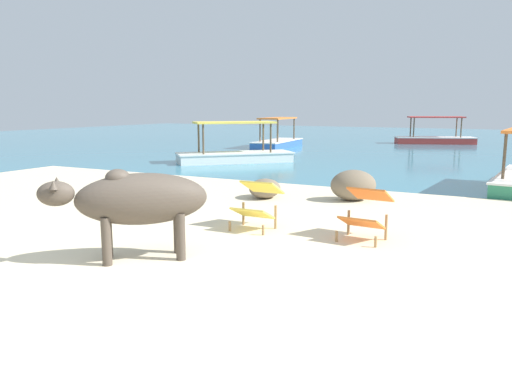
# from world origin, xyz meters

# --- Properties ---
(sand_beach) EXTENTS (18.00, 14.00, 0.04)m
(sand_beach) POSITION_xyz_m (0.00, 0.00, 0.02)
(sand_beach) COLOR beige
(sand_beach) RESTS_ON ground
(water_surface) EXTENTS (60.00, 36.00, 0.03)m
(water_surface) POSITION_xyz_m (0.00, 22.00, 0.00)
(water_surface) COLOR teal
(water_surface) RESTS_ON ground
(cow) EXTENTS (1.64, 1.51, 1.05)m
(cow) POSITION_xyz_m (-0.64, 0.97, 0.73)
(cow) COLOR #4C4238
(cow) RESTS_ON sand_beach
(deck_chair_near) EXTENTS (0.56, 0.78, 0.68)m
(deck_chair_near) POSITION_xyz_m (-0.13, 2.95, 0.42)
(deck_chair_near) COLOR #A37A4C
(deck_chair_near) RESTS_ON sand_beach
(deck_chair_far) EXTENTS (0.59, 0.81, 0.68)m
(deck_chair_far) POSITION_xyz_m (1.42, 3.07, 0.42)
(deck_chair_far) COLOR #A37A4C
(deck_chair_far) RESTS_ON sand_beach
(shore_rock_large) EXTENTS (0.68, 0.79, 0.37)m
(shore_rock_large) POSITION_xyz_m (-1.10, 5.15, 0.22)
(shore_rock_large) COLOR #756651
(shore_rock_large) RESTS_ON sand_beach
(shore_rock_medium) EXTENTS (1.07, 1.02, 0.57)m
(shore_rock_medium) POSITION_xyz_m (0.48, 5.67, 0.33)
(shore_rock_medium) COLOR #756651
(shore_rock_medium) RESTS_ON sand_beach
(boat_white) EXTENTS (3.44, 3.39, 1.29)m
(boat_white) POSITION_xyz_m (-4.82, 10.52, 0.29)
(boat_white) COLOR white
(boat_white) RESTS_ON water_surface
(boat_blue) EXTENTS (1.45, 3.75, 1.29)m
(boat_blue) POSITION_xyz_m (-6.05, 16.44, 0.29)
(boat_blue) COLOR #3866B7
(boat_blue) RESTS_ON water_surface
(boat_red) EXTENTS (3.84, 2.41, 1.29)m
(boat_red) POSITION_xyz_m (-0.33, 22.02, 0.29)
(boat_red) COLOR #C63833
(boat_red) RESTS_ON water_surface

